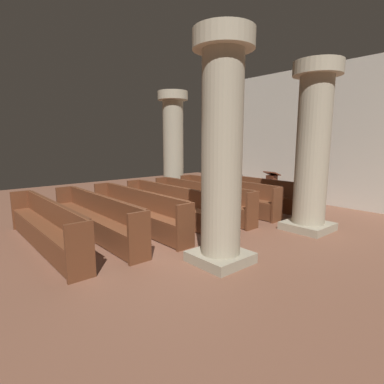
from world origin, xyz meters
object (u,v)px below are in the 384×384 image
at_px(pew_row_6, 45,224).
at_px(pillar_far_side, 173,144).
at_px(pew_row_1, 225,194).
at_px(pew_row_2, 200,198).
at_px(pew_row_3, 171,203).
at_px(hymn_book, 239,175).
at_px(lectern, 271,190).
at_px(pew_row_5, 96,215).
at_px(pillar_aisle_rear, 222,148).
at_px(kneeler_box_blue, 218,238).
at_px(pillar_aisle_side, 313,146).
at_px(pew_row_4, 137,209).
at_px(pew_row_0, 247,190).

relative_size(pew_row_6, pillar_far_side, 0.99).
bearing_deg(pillar_far_side, pew_row_1, -1.68).
relative_size(pew_row_1, pew_row_2, 1.00).
relative_size(pew_row_3, hymn_book, 19.63).
distance_m(pew_row_2, pillar_far_side, 3.28).
distance_m(lectern, hymn_book, 1.20).
distance_m(pew_row_5, pillar_aisle_rear, 3.31).
relative_size(hymn_book, kneeler_box_blue, 0.51).
distance_m(pillar_aisle_rear, hymn_book, 5.49).
bearing_deg(pew_row_2, pillar_aisle_side, 19.48).
relative_size(pew_row_1, pew_row_5, 1.00).
xyz_separation_m(pew_row_3, lectern, (0.31, 4.01, -0.04)).
distance_m(pew_row_1, pillar_aisle_rear, 4.37).
xyz_separation_m(pew_row_4, pillar_aisle_rear, (2.75, 0.04, 1.49)).
distance_m(hymn_book, kneeler_box_blue, 4.58).
distance_m(pew_row_0, hymn_book, 0.70).
distance_m(pillar_far_side, pillar_aisle_rear, 6.29).
xyz_separation_m(pew_row_2, kneeler_box_blue, (2.10, -1.41, -0.36)).
relative_size(pew_row_3, pew_row_4, 1.00).
xyz_separation_m(hymn_book, kneeler_box_blue, (2.62, -3.67, -0.79)).
bearing_deg(lectern, pew_row_2, -95.92).
height_order(pew_row_0, pillar_aisle_rear, pillar_aisle_rear).
distance_m(pew_row_3, pillar_far_side, 3.76).
distance_m(pew_row_2, pillar_aisle_rear, 3.73).
relative_size(pew_row_2, lectern, 3.49).
xyz_separation_m(pew_row_1, hymn_book, (-0.52, 1.22, 0.43)).
bearing_deg(kneeler_box_blue, pew_row_3, 169.67).
bearing_deg(pew_row_0, pew_row_2, -90.00).
height_order(pew_row_0, pillar_aisle_side, pillar_aisle_side).
height_order(pew_row_1, pew_row_3, same).
distance_m(pew_row_5, pillar_far_side, 5.22).
distance_m(pillar_aisle_side, lectern, 3.51).
bearing_deg(pew_row_3, hymn_book, 98.99).
bearing_deg(pillar_aisle_side, hymn_book, 158.60).
distance_m(pillar_aisle_side, pillar_aisle_rear, 3.00).
bearing_deg(pew_row_3, pillar_aisle_side, 36.09).
relative_size(pew_row_2, kneeler_box_blue, 9.98).
height_order(pew_row_5, kneeler_box_blue, pew_row_5).
relative_size(pillar_aisle_rear, kneeler_box_blue, 10.09).
relative_size(lectern, hymn_book, 5.62).
distance_m(pew_row_0, pillar_aisle_side, 3.31).
bearing_deg(kneeler_box_blue, pillar_aisle_side, 74.74).
bearing_deg(kneeler_box_blue, pew_row_2, 146.02).
xyz_separation_m(pew_row_3, pew_row_6, (0.00, -3.10, 0.00)).
xyz_separation_m(pew_row_5, lectern, (0.31, 6.07, -0.04)).
distance_m(pew_row_4, hymn_book, 4.37).
height_order(pew_row_6, pillar_aisle_rear, pillar_aisle_rear).
relative_size(pillar_aisle_side, pillar_aisle_rear, 1.00).
bearing_deg(pew_row_2, pew_row_0, 90.00).
relative_size(pew_row_1, pillar_aisle_side, 0.99).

